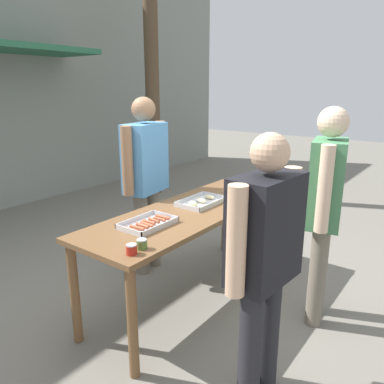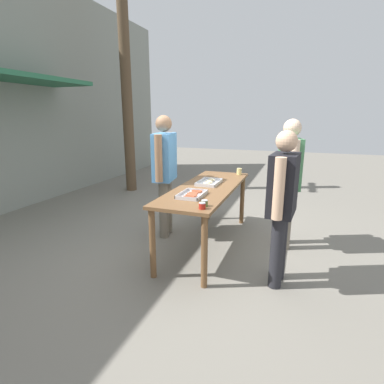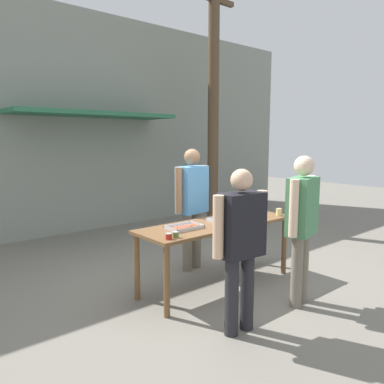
{
  "view_description": "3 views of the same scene",
  "coord_description": "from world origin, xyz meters",
  "px_view_note": "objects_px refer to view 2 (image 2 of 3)",
  "views": [
    {
      "loc": [
        -2.48,
        -1.86,
        1.87
      ],
      "look_at": [
        0.0,
        0.0,
        1.0
      ],
      "focal_mm": 35.0,
      "sensor_mm": 36.0,
      "label": 1
    },
    {
      "loc": [
        -3.77,
        -1.16,
        1.79
      ],
      "look_at": [
        -0.54,
        0.02,
        0.9
      ],
      "focal_mm": 28.0,
      "sensor_mm": 36.0,
      "label": 2
    },
    {
      "loc": [
        -3.31,
        -3.42,
        1.93
      ],
      "look_at": [
        0.15,
        0.7,
        1.16
      ],
      "focal_mm": 35.0,
      "sensor_mm": 36.0,
      "label": 3
    }
  ],
  "objects_px": {
    "condiment_jar_ketchup": "(205,203)",
    "person_customer_holding_hotdog": "(282,197)",
    "food_tray_sausages": "(192,195)",
    "person_server_behind_table": "(165,166)",
    "food_tray_buns": "(209,183)",
    "beer_cup": "(239,171)",
    "condiment_jar_mustard": "(202,206)",
    "person_customer_with_cup": "(289,173)",
    "utility_pole": "(125,67)"
  },
  "relations": [
    {
      "from": "food_tray_buns",
      "to": "utility_pole",
      "type": "height_order",
      "value": "utility_pole"
    },
    {
      "from": "food_tray_sausages",
      "to": "person_server_behind_table",
      "type": "height_order",
      "value": "person_server_behind_table"
    },
    {
      "from": "condiment_jar_ketchup",
      "to": "condiment_jar_mustard",
      "type": "bearing_deg",
      "value": -176.51
    },
    {
      "from": "food_tray_sausages",
      "to": "condiment_jar_mustard",
      "type": "xyz_separation_m",
      "value": [
        -0.43,
        -0.27,
        0.02
      ]
    },
    {
      "from": "food_tray_sausages",
      "to": "person_customer_with_cup",
      "type": "bearing_deg",
      "value": -49.89
    },
    {
      "from": "food_tray_buns",
      "to": "condiment_jar_ketchup",
      "type": "bearing_deg",
      "value": -165.76
    },
    {
      "from": "condiment_jar_ketchup",
      "to": "person_server_behind_table",
      "type": "height_order",
      "value": "person_server_behind_table"
    },
    {
      "from": "person_customer_with_cup",
      "to": "food_tray_sausages",
      "type": "bearing_deg",
      "value": -63.84
    },
    {
      "from": "food_tray_sausages",
      "to": "person_customer_holding_hotdog",
      "type": "relative_size",
      "value": 0.25
    },
    {
      "from": "food_tray_sausages",
      "to": "person_customer_with_cup",
      "type": "height_order",
      "value": "person_customer_with_cup"
    },
    {
      "from": "condiment_jar_mustard",
      "to": "person_customer_holding_hotdog",
      "type": "height_order",
      "value": "person_customer_holding_hotdog"
    },
    {
      "from": "condiment_jar_mustard",
      "to": "food_tray_sausages",
      "type": "bearing_deg",
      "value": 31.75
    },
    {
      "from": "person_server_behind_table",
      "to": "food_tray_buns",
      "type": "bearing_deg",
      "value": -98.08
    },
    {
      "from": "person_server_behind_table",
      "to": "person_customer_with_cup",
      "type": "bearing_deg",
      "value": -92.65
    },
    {
      "from": "food_tray_buns",
      "to": "beer_cup",
      "type": "height_order",
      "value": "beer_cup"
    },
    {
      "from": "person_server_behind_table",
      "to": "person_customer_holding_hotdog",
      "type": "height_order",
      "value": "person_server_behind_table"
    },
    {
      "from": "condiment_jar_ketchup",
      "to": "person_server_behind_table",
      "type": "xyz_separation_m",
      "value": [
        1.03,
        0.94,
        0.18
      ]
    },
    {
      "from": "food_tray_buns",
      "to": "person_customer_with_cup",
      "type": "distance_m",
      "value": 1.08
    },
    {
      "from": "person_customer_with_cup",
      "to": "utility_pole",
      "type": "height_order",
      "value": "utility_pole"
    },
    {
      "from": "person_customer_holding_hotdog",
      "to": "person_server_behind_table",
      "type": "bearing_deg",
      "value": -110.72
    },
    {
      "from": "beer_cup",
      "to": "condiment_jar_ketchup",
      "type": "bearing_deg",
      "value": 179.96
    },
    {
      "from": "person_server_behind_table",
      "to": "person_customer_holding_hotdog",
      "type": "relative_size",
      "value": 1.08
    },
    {
      "from": "food_tray_buns",
      "to": "utility_pole",
      "type": "distance_m",
      "value": 4.02
    },
    {
      "from": "food_tray_sausages",
      "to": "person_customer_holding_hotdog",
      "type": "bearing_deg",
      "value": -97.31
    },
    {
      "from": "food_tray_buns",
      "to": "person_customer_with_cup",
      "type": "bearing_deg",
      "value": -80.23
    },
    {
      "from": "condiment_jar_mustard",
      "to": "person_customer_with_cup",
      "type": "bearing_deg",
      "value": -30.59
    },
    {
      "from": "condiment_jar_mustard",
      "to": "utility_pole",
      "type": "bearing_deg",
      "value": 40.71
    },
    {
      "from": "food_tray_sausages",
      "to": "food_tray_buns",
      "type": "xyz_separation_m",
      "value": [
        0.7,
        0.0,
        0.0
      ]
    },
    {
      "from": "food_tray_buns",
      "to": "person_customer_with_cup",
      "type": "height_order",
      "value": "person_customer_with_cup"
    },
    {
      "from": "condiment_jar_mustard",
      "to": "beer_cup",
      "type": "xyz_separation_m",
      "value": [
        1.94,
        0.0,
        0.02
      ]
    },
    {
      "from": "condiment_jar_ketchup",
      "to": "person_server_behind_table",
      "type": "bearing_deg",
      "value": 42.45
    },
    {
      "from": "condiment_jar_mustard",
      "to": "condiment_jar_ketchup",
      "type": "height_order",
      "value": "same"
    },
    {
      "from": "condiment_jar_ketchup",
      "to": "utility_pole",
      "type": "xyz_separation_m",
      "value": [
        3.32,
        2.93,
        1.94
      ]
    },
    {
      "from": "condiment_jar_ketchup",
      "to": "food_tray_sausages",
      "type": "bearing_deg",
      "value": 38.0
    },
    {
      "from": "food_tray_sausages",
      "to": "beer_cup",
      "type": "distance_m",
      "value": 1.53
    },
    {
      "from": "person_customer_holding_hotdog",
      "to": "person_customer_with_cup",
      "type": "height_order",
      "value": "person_customer_with_cup"
    },
    {
      "from": "condiment_jar_mustard",
      "to": "person_customer_holding_hotdog",
      "type": "relative_size",
      "value": 0.04
    },
    {
      "from": "food_tray_sausages",
      "to": "condiment_jar_mustard",
      "type": "distance_m",
      "value": 0.51
    },
    {
      "from": "person_customer_holding_hotdog",
      "to": "utility_pole",
      "type": "relative_size",
      "value": 0.3
    },
    {
      "from": "utility_pole",
      "to": "beer_cup",
      "type": "bearing_deg",
      "value": -116.74
    },
    {
      "from": "food_tray_buns",
      "to": "person_customer_with_cup",
      "type": "relative_size",
      "value": 0.26
    },
    {
      "from": "utility_pole",
      "to": "person_customer_holding_hotdog",
      "type": "bearing_deg",
      "value": -130.04
    },
    {
      "from": "beer_cup",
      "to": "utility_pole",
      "type": "bearing_deg",
      "value": 63.26
    },
    {
      "from": "condiment_jar_mustard",
      "to": "person_server_behind_table",
      "type": "height_order",
      "value": "person_server_behind_table"
    },
    {
      "from": "food_tray_sausages",
      "to": "utility_pole",
      "type": "xyz_separation_m",
      "value": [
        2.98,
        2.67,
        1.96
      ]
    },
    {
      "from": "condiment_jar_ketchup",
      "to": "beer_cup",
      "type": "height_order",
      "value": "beer_cup"
    },
    {
      "from": "food_tray_sausages",
      "to": "person_server_behind_table",
      "type": "relative_size",
      "value": 0.23
    },
    {
      "from": "person_server_behind_table",
      "to": "food_tray_sausages",
      "type": "bearing_deg",
      "value": -144.56
    },
    {
      "from": "condiment_jar_mustard",
      "to": "person_server_behind_table",
      "type": "relative_size",
      "value": 0.04
    },
    {
      "from": "condiment_jar_ketchup",
      "to": "person_customer_holding_hotdog",
      "type": "bearing_deg",
      "value": -75.24
    }
  ]
}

